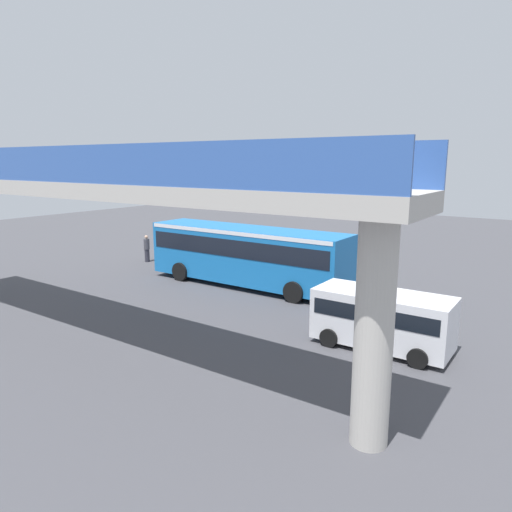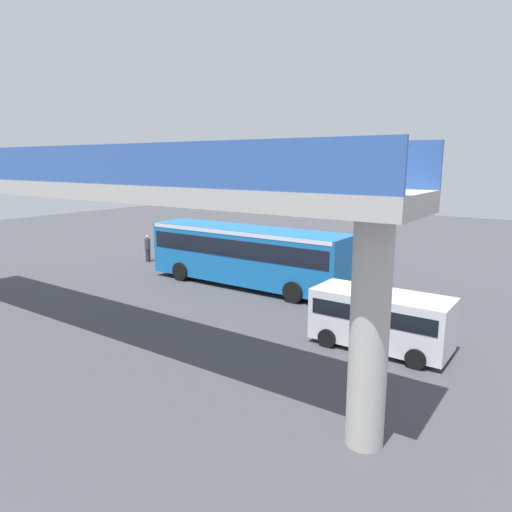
{
  "view_description": "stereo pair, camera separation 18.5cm",
  "coord_description": "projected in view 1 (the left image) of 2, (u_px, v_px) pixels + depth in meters",
  "views": [
    {
      "loc": [
        -14.66,
        20.43,
        6.61
      ],
      "look_at": [
        -0.64,
        0.18,
        1.6
      ],
      "focal_mm": 32.71,
      "sensor_mm": 36.0,
      "label": 1
    },
    {
      "loc": [
        -14.81,
        20.32,
        6.61
      ],
      "look_at": [
        -0.64,
        0.18,
        1.6
      ],
      "focal_mm": 32.71,
      "sensor_mm": 36.0,
      "label": 2
    }
  ],
  "objects": [
    {
      "name": "ground",
      "position": [
        248.0,
        282.0,
        25.95
      ],
      "size": [
        80.0,
        80.0,
        0.0
      ],
      "primitive_type": "plane",
      "color": "#424247"
    },
    {
      "name": "city_bus",
      "position": [
        246.0,
        251.0,
        24.93
      ],
      "size": [
        11.54,
        2.85,
        3.15
      ],
      "color": "#196BB7",
      "rests_on": "ground"
    },
    {
      "name": "parked_van",
      "position": [
        382.0,
        316.0,
        16.61
      ],
      "size": [
        4.8,
        2.17,
        2.05
      ],
      "color": "silver",
      "rests_on": "ground"
    },
    {
      "name": "bicycle_red",
      "position": [
        400.0,
        324.0,
        18.19
      ],
      "size": [
        1.77,
        0.44,
        0.96
      ],
      "color": "black",
      "rests_on": "ground"
    },
    {
      "name": "bicycle_black",
      "position": [
        340.0,
        312.0,
        19.63
      ],
      "size": [
        1.77,
        0.44,
        0.96
      ],
      "color": "black",
      "rests_on": "ground"
    },
    {
      "name": "bicycle_green",
      "position": [
        396.0,
        316.0,
        19.18
      ],
      "size": [
        1.77,
        0.44,
        0.96
      ],
      "color": "black",
      "rests_on": "ground"
    },
    {
      "name": "pedestrian",
      "position": [
        147.0,
        249.0,
        31.12
      ],
      "size": [
        0.38,
        0.38,
        1.79
      ],
      "color": "#2D2D38",
      "rests_on": "ground"
    },
    {
      "name": "traffic_sign",
      "position": [
        388.0,
        254.0,
        24.08
      ],
      "size": [
        0.08,
        0.6,
        2.8
      ],
      "color": "slate",
      "rests_on": "ground"
    },
    {
      "name": "lane_dash_leftmost",
      "position": [
        407.0,
        294.0,
        23.63
      ],
      "size": [
        2.0,
        0.2,
        0.01
      ],
      "primitive_type": "cube",
      "color": "silver",
      "rests_on": "ground"
    },
    {
      "name": "lane_dash_left",
      "position": [
        335.0,
        283.0,
        25.87
      ],
      "size": [
        2.0,
        0.2,
        0.01
      ],
      "primitive_type": "cube",
      "color": "silver",
      "rests_on": "ground"
    },
    {
      "name": "lane_dash_centre",
      "position": [
        274.0,
        273.0,
        28.1
      ],
      "size": [
        2.0,
        0.2,
        0.01
      ],
      "primitive_type": "cube",
      "color": "silver",
      "rests_on": "ground"
    },
    {
      "name": "lane_dash_right",
      "position": [
        222.0,
        265.0,
        30.33
      ],
      "size": [
        2.0,
        0.2,
        0.01
      ],
      "primitive_type": "cube",
      "color": "silver",
      "rests_on": "ground"
    },
    {
      "name": "lane_dash_rightmost",
      "position": [
        178.0,
        258.0,
        32.56
      ],
      "size": [
        2.0,
        0.2,
        0.01
      ],
      "primitive_type": "cube",
      "color": "silver",
      "rests_on": "ground"
    },
    {
      "name": "pedestrian_overpass",
      "position": [
        72.0,
        202.0,
        16.35
      ],
      "size": [
        24.28,
        2.6,
        7.08
      ],
      "color": "#B2ADA5",
      "rests_on": "ground"
    }
  ]
}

